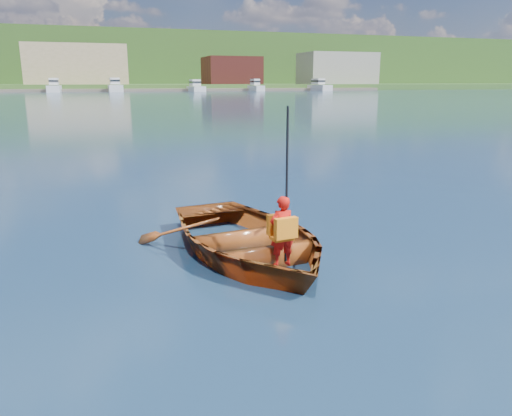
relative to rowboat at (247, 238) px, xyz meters
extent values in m
plane|color=#172B48|center=(-1.08, -0.98, -0.28)|extent=(600.00, 600.00, 0.00)
imported|color=#77350C|center=(0.00, 0.00, 0.00)|extent=(3.46, 4.48, 0.86)
imported|color=red|center=(0.27, -0.87, 0.34)|extent=(0.41, 0.30, 1.04)
cube|color=orange|center=(0.28, -0.99, 0.42)|extent=(0.35, 0.14, 0.30)
cube|color=orange|center=(0.25, -0.75, 0.42)|extent=(0.35, 0.12, 0.30)
cube|color=orange|center=(0.27, -0.87, 0.24)|extent=(0.33, 0.26, 0.05)
cylinder|color=black|center=(0.40, -0.70, 0.96)|extent=(0.04, 0.04, 2.28)
cube|color=#3B5125|center=(-1.08, 189.02, 0.72)|extent=(400.00, 80.00, 2.00)
cube|color=#254E1D|center=(-1.08, 239.02, 10.72)|extent=(400.00, 100.00, 22.00)
cube|color=#605649|center=(10.00, 147.02, 0.12)|extent=(160.01, 4.39, 0.80)
cube|color=tan|center=(-6.08, 164.02, 7.72)|extent=(30.00, 16.00, 12.00)
cube|color=maroon|center=(43.92, 164.02, 6.22)|extent=(18.00, 16.00, 9.00)
cube|color=gray|center=(83.92, 164.02, 7.22)|extent=(26.00, 16.00, 11.00)
cube|color=silver|center=(-11.89, 142.02, 0.52)|extent=(3.27, 11.70, 1.99)
cube|color=silver|center=(-11.89, 143.19, 2.62)|extent=(2.29, 5.26, 1.80)
cube|color=black|center=(-11.89, 143.19, 2.72)|extent=(2.36, 5.50, 0.50)
cube|color=silver|center=(4.13, 142.02, 0.56)|extent=(3.68, 13.16, 2.10)
cube|color=silver|center=(4.13, 143.33, 2.72)|extent=(2.58, 5.92, 1.80)
cube|color=black|center=(4.13, 143.33, 2.82)|extent=(2.65, 6.18, 0.50)
cube|color=silver|center=(27.09, 142.02, 0.38)|extent=(3.47, 12.38, 1.65)
cube|color=silver|center=(27.09, 143.26, 2.28)|extent=(2.43, 5.57, 1.80)
cube|color=black|center=(27.09, 143.26, 2.38)|extent=(2.50, 5.82, 0.50)
cube|color=silver|center=(45.69, 142.02, 0.46)|extent=(2.68, 9.57, 1.85)
cube|color=silver|center=(45.69, 142.98, 2.47)|extent=(1.88, 4.31, 1.80)
cube|color=black|center=(45.69, 142.98, 2.57)|extent=(1.93, 4.50, 0.50)
cube|color=silver|center=(66.99, 142.02, 0.52)|extent=(3.38, 12.06, 2.00)
cube|color=silver|center=(66.99, 143.23, 2.62)|extent=(2.36, 5.43, 1.80)
cube|color=black|center=(66.99, 143.23, 2.72)|extent=(2.43, 5.67, 0.50)
cylinder|color=#382314|center=(75.70, 223.38, 10.24)|extent=(0.80, 0.80, 3.29)
sphere|color=#27511B|center=(75.70, 223.38, 14.63)|extent=(6.14, 6.14, 6.14)
cylinder|color=#382314|center=(95.20, 262.72, 18.44)|extent=(0.80, 0.80, 3.96)
sphere|color=#27511B|center=(95.20, 262.72, 23.72)|extent=(7.39, 7.39, 7.39)
cylinder|color=#382314|center=(94.83, 263.91, 18.75)|extent=(0.80, 0.80, 4.11)
sphere|color=#27511B|center=(94.83, 263.91, 24.23)|extent=(7.67, 7.67, 7.67)
cylinder|color=#382314|center=(154.76, 237.29, 13.21)|extent=(0.80, 0.80, 3.68)
sphere|color=#27511B|center=(154.76, 237.29, 18.11)|extent=(6.86, 6.86, 6.86)
cylinder|color=#382314|center=(78.15, 248.32, 14.90)|extent=(0.80, 0.80, 2.63)
sphere|color=#27511B|center=(78.15, 248.32, 18.40)|extent=(4.91, 4.91, 4.91)
cylinder|color=#382314|center=(50.52, 246.43, 15.13)|extent=(0.80, 0.80, 3.86)
sphere|color=#27511B|center=(50.52, 246.43, 20.28)|extent=(7.20, 7.20, 7.20)
cylinder|color=#382314|center=(-35.70, 245.20, 14.44)|extent=(0.80, 0.80, 2.97)
sphere|color=#27511B|center=(-35.70, 245.20, 18.41)|extent=(5.55, 5.55, 5.55)
camera|label=1|loc=(-2.18, -7.27, 2.42)|focal=35.00mm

